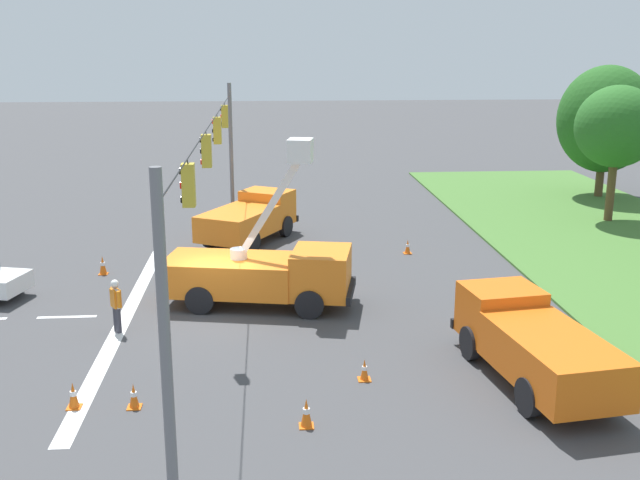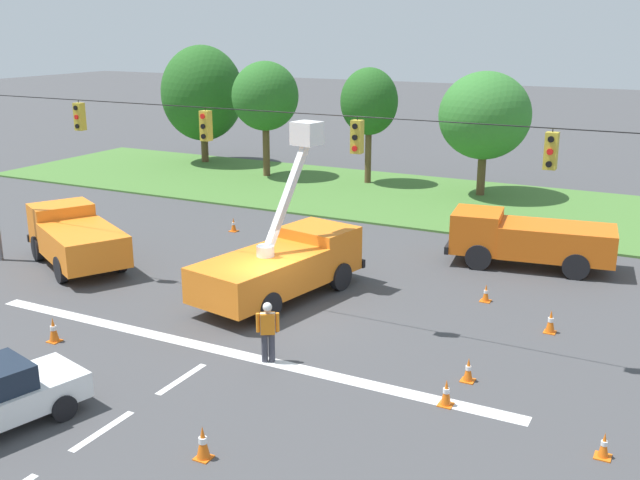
# 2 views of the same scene
# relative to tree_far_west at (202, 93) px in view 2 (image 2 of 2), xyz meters

# --- Properties ---
(ground_plane) EXTENTS (200.00, 200.00, 0.00)m
(ground_plane) POSITION_rel_tree_far_west_xyz_m (18.65, -21.86, -4.72)
(ground_plane) COLOR #424244
(grass_verge) EXTENTS (56.00, 12.00, 0.10)m
(grass_verge) POSITION_rel_tree_far_west_xyz_m (18.65, -3.86, -4.67)
(grass_verge) COLOR #477533
(grass_verge) RESTS_ON ground
(lane_markings) EXTENTS (17.60, 15.25, 0.01)m
(lane_markings) POSITION_rel_tree_far_west_xyz_m (18.65, -26.52, -4.71)
(lane_markings) COLOR silver
(lane_markings) RESTS_ON ground
(signal_gantry) EXTENTS (26.20, 0.33, 7.20)m
(signal_gantry) POSITION_rel_tree_far_west_xyz_m (18.67, -21.86, -0.13)
(signal_gantry) COLOR slate
(signal_gantry) RESTS_ON ground
(tree_far_west) EXTENTS (5.42, 5.61, 7.88)m
(tree_far_west) POSITION_rel_tree_far_west_xyz_m (0.00, 0.00, 0.00)
(tree_far_west) COLOR brown
(tree_far_west) RESTS_ON ground
(tree_west) EXTENTS (3.99, 4.23, 7.06)m
(tree_west) POSITION_rel_tree_far_west_xyz_m (6.32, -2.30, 0.24)
(tree_west) COLOR brown
(tree_west) RESTS_ON ground
(tree_centre) EXTENTS (3.38, 3.16, 6.80)m
(tree_centre) POSITION_rel_tree_far_west_xyz_m (12.77, -1.36, 0.12)
(tree_centre) COLOR brown
(tree_centre) RESTS_ON ground
(tree_east) EXTENTS (4.90, 5.36, 6.79)m
(tree_east) POSITION_rel_tree_far_west_xyz_m (19.64, -1.56, -0.28)
(tree_east) COLOR brown
(tree_east) RESTS_ON ground
(utility_truck_bucket_lift) EXTENTS (3.73, 7.04, 5.96)m
(utility_truck_bucket_lift) POSITION_rel_tree_far_west_xyz_m (17.91, -20.29, -3.44)
(utility_truck_bucket_lift) COLOR orange
(utility_truck_bucket_lift) RESTS_ON ground
(utility_truck_support_near) EXTENTS (6.54, 3.14, 2.07)m
(utility_truck_support_near) POSITION_rel_tree_far_west_xyz_m (24.66, -12.95, -3.58)
(utility_truck_support_near) COLOR orange
(utility_truck_support_near) RESTS_ON ground
(utility_truck_support_far) EXTENTS (6.22, 4.89, 2.14)m
(utility_truck_support_far) POSITION_rel_tree_far_west_xyz_m (8.90, -20.94, -3.58)
(utility_truck_support_far) COLOR orange
(utility_truck_support_far) RESTS_ON ground
(road_worker) EXTENTS (0.57, 0.41, 1.77)m
(road_worker) POSITION_rel_tree_far_west_xyz_m (20.16, -25.03, -3.72)
(road_worker) COLOR #383842
(road_worker) RESTS_ON ground
(traffic_cone_foreground_left) EXTENTS (0.36, 0.36, 0.79)m
(traffic_cone_foreground_left) POSITION_rel_tree_far_west_xyz_m (21.44, -29.89, -4.32)
(traffic_cone_foreground_left) COLOR orange
(traffic_cone_foreground_left) RESTS_ON ground
(traffic_cone_foreground_right) EXTENTS (0.36, 0.36, 0.77)m
(traffic_cone_foreground_right) POSITION_rel_tree_far_west_xyz_m (13.75, -26.80, -4.33)
(traffic_cone_foreground_right) COLOR orange
(traffic_cone_foreground_right) RESTS_ON ground
(traffic_cone_mid_left) EXTENTS (0.36, 0.36, 0.61)m
(traffic_cone_mid_left) POSITION_rel_tree_far_west_xyz_m (29.20, -25.83, -4.43)
(traffic_cone_mid_left) COLOR orange
(traffic_cone_mid_left) RESTS_ON ground
(traffic_cone_mid_right) EXTENTS (0.36, 0.36, 0.74)m
(traffic_cone_mid_right) POSITION_rel_tree_far_west_xyz_m (26.81, -19.28, -4.35)
(traffic_cone_mid_right) COLOR orange
(traffic_cone_mid_right) RESTS_ON ground
(traffic_cone_near_bucket) EXTENTS (0.36, 0.36, 0.62)m
(traffic_cone_near_bucket) POSITION_rel_tree_far_west_xyz_m (24.31, -17.53, -4.42)
(traffic_cone_near_bucket) COLOR orange
(traffic_cone_near_bucket) RESTS_ON ground
(traffic_cone_lane_edge_b) EXTENTS (0.36, 0.36, 0.67)m
(traffic_cone_lane_edge_b) POSITION_rel_tree_far_west_xyz_m (25.50, -23.63, -4.39)
(traffic_cone_lane_edge_b) COLOR orange
(traffic_cone_lane_edge_b) RESTS_ON ground
(traffic_cone_far_left) EXTENTS (0.36, 0.36, 0.70)m
(traffic_cone_far_left) POSITION_rel_tree_far_west_xyz_m (25.40, -25.17, -4.37)
(traffic_cone_far_left) COLOR orange
(traffic_cone_far_left) RESTS_ON ground
(traffic_cone_far_right) EXTENTS (0.36, 0.36, 0.65)m
(traffic_cone_far_right) POSITION_rel_tree_far_west_xyz_m (11.59, -13.91, -4.40)
(traffic_cone_far_right) COLOR orange
(traffic_cone_far_right) RESTS_ON ground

